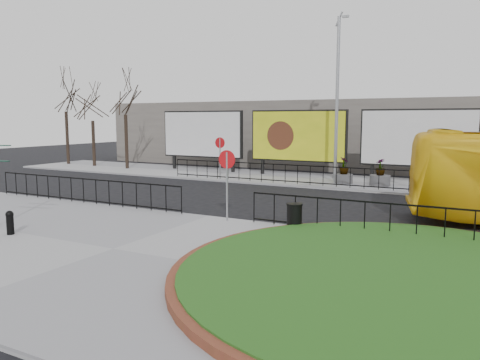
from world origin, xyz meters
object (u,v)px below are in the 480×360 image
Objects in this scene: lamp_post at (337,97)px; planter_b at (344,174)px; bollard at (10,221)px; billboard_mid at (298,136)px; planter_c at (380,177)px; litter_bin at (294,216)px.

lamp_post reaches higher than planter_b.
lamp_post is 12.39× the size of bollard.
billboard_mid is at bearing 82.39° from bollard.
billboard_mid reaches higher than planter_b.
lamp_post is at bearing 180.00° from planter_b.
planter_b is 1.01× the size of planter_c.
bollard is at bearing -115.91° from planter_c.
planter_b is at bearing -0.00° from lamp_post.
litter_bin is (2.08, -11.60, -4.27)m from lamp_post.
billboard_mid is 4.28× the size of planter_c.
lamp_post is 4.22m from planter_b.
bollard is 0.87× the size of litter_bin.
planter_b is at bearing -29.39° from billboard_mid.
litter_bin is (5.09, -13.57, -2.05)m from billboard_mid.
litter_bin is 0.59× the size of planter_b.
litter_bin is (7.52, 4.66, 0.03)m from bollard.
billboard_mid is at bearing 146.75° from lamp_post.
planter_c is at bearing 64.09° from bollard.
litter_bin is 11.61m from planter_c.
litter_bin is 11.71m from planter_b.
billboard_mid is 6.15m from planter_c.
lamp_post is 17.68m from bollard.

